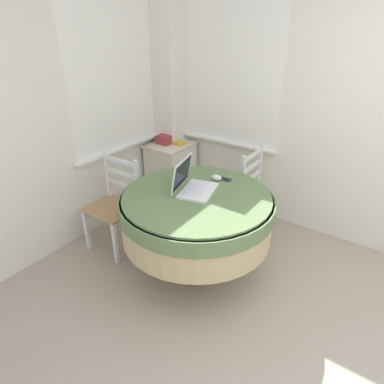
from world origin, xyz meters
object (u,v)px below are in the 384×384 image
Objects in this scene: computer_mouse at (217,178)px; cell_phone at (225,179)px; dining_chair_near_right_window at (238,190)px; corner_cabinet at (171,171)px; laptop at (192,185)px; book_on_cabinet at (177,143)px; round_dining_table at (197,213)px; dining_chair_near_back_window at (115,205)px; storage_box at (166,139)px.

computer_mouse is 0.08m from cell_phone.
cell_phone is at bearing -49.22° from computer_mouse.
dining_chair_near_right_window is 0.97m from corner_cabinet.
book_on_cabinet is at bearing 42.63° from laptop.
round_dining_table is 1.38× the size of dining_chair_near_back_window.
cell_phone is 0.15× the size of corner_cabinet.
computer_mouse reaches higher than cell_phone.
dining_chair_near_right_window is (0.49, 0.11, -0.34)m from cell_phone.
round_dining_table is 5.73× the size of book_on_cabinet.
storage_box is 0.13m from book_on_cabinet.
book_on_cabinet reaches higher than corner_cabinet.
laptop reaches higher than round_dining_table.
round_dining_table is at bearing -133.41° from corner_cabinet.
dining_chair_near_right_window reaches higher than computer_mouse.
dining_chair_near_back_window is at bearing 95.99° from round_dining_table.
round_dining_table is 1.44m from corner_cabinet.
cell_phone reaches higher than corner_cabinet.
storage_box is (0.96, 1.09, 0.15)m from round_dining_table.
dining_chair_near_back_window is 1.27× the size of corner_cabinet.
cell_phone is 1.07m from dining_chair_near_back_window.
laptop is 4.42× the size of computer_mouse.
dining_chair_near_right_window is at bearing -100.17° from book_on_cabinet.
dining_chair_near_back_window is at bearing -170.91° from corner_cabinet.
cell_phone is 0.61m from dining_chair_near_right_window.
cell_phone is 0.12× the size of dining_chair_near_back_window.
dining_chair_near_right_window reaches higher than corner_cabinet.
dining_chair_near_right_window is at bearing 13.05° from cell_phone.
round_dining_table is at bearing -176.98° from computer_mouse.
round_dining_table is 0.88m from dining_chair_near_back_window.
dining_chair_near_back_window is at bearing 116.09° from computer_mouse.
dining_chair_near_back_window reaches higher than corner_cabinet.
dining_chair_near_back_window and dining_chair_near_right_window have the same top height.
dining_chair_near_right_window is (0.95, -0.79, 0.00)m from dining_chair_near_back_window.
dining_chair_near_right_window is at bearing 0.03° from laptop.
corner_cabinet is at bearing 60.66° from cell_phone.
laptop reaches higher than computer_mouse.
corner_cabinet is at bearing 57.23° from computer_mouse.
computer_mouse is at bearing -11.22° from laptop.
round_dining_table is 13.24× the size of computer_mouse.
computer_mouse is 0.43× the size of book_on_cabinet.
storage_box is (0.92, 1.01, -0.07)m from laptop.
storage_box is at bearing 12.04° from dining_chair_near_back_window.
book_on_cabinet is at bearing -50.05° from corner_cabinet.
round_dining_table is 1.42m from book_on_cabinet.
book_on_cabinet is (0.70, 0.96, -0.08)m from computer_mouse.
laptop reaches higher than cell_phone.
dining_chair_near_right_window is (0.54, 0.06, -0.35)m from computer_mouse.
storage_box is at bearing 102.80° from corner_cabinet.
round_dining_table is 1.46m from storage_box.
dining_chair_near_right_window reaches higher than book_on_cabinet.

